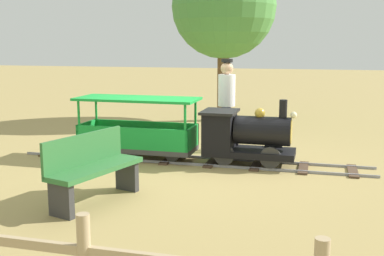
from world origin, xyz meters
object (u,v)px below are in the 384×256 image
object	(u,v)px
locomotive	(244,135)
passenger_car	(138,133)
conductor_person	(227,97)
park_bench	(93,168)
oak_tree_near	(224,7)

from	to	relation	value
locomotive	passenger_car	world-z (taller)	locomotive
locomotive	conductor_person	size ratio (longest dim) A/B	0.89
conductor_person	passenger_car	bearing A→B (deg)	-53.90
park_bench	conductor_person	bearing A→B (deg)	162.58
conductor_person	oak_tree_near	size ratio (longest dim) A/B	0.40
locomotive	conductor_person	bearing A→B (deg)	-153.98
conductor_person	oak_tree_near	xyz separation A→B (m)	(-3.35, -0.74, 1.80)
passenger_car	park_bench	world-z (taller)	passenger_car
conductor_person	oak_tree_near	bearing A→B (deg)	-167.57
locomotive	park_bench	world-z (taller)	locomotive
passenger_car	oak_tree_near	distance (m)	4.92
passenger_car	locomotive	bearing A→B (deg)	90.00
locomotive	oak_tree_near	xyz separation A→B (m)	(-4.29, -1.20, 2.27)
locomotive	oak_tree_near	world-z (taller)	oak_tree_near
passenger_car	conductor_person	xyz separation A→B (m)	(-0.95, 1.30, 0.53)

